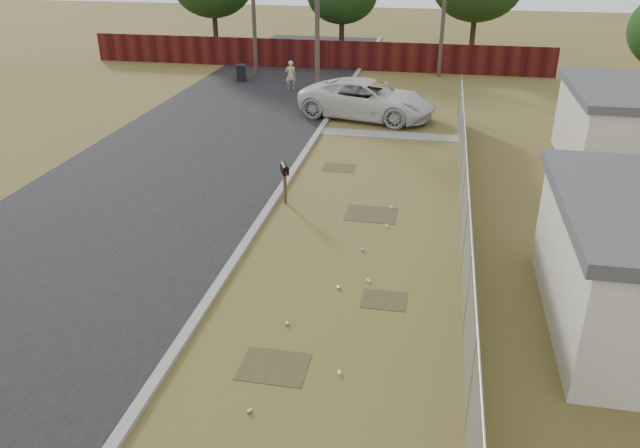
% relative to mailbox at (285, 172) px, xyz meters
% --- Properties ---
extents(ground, '(120.00, 120.00, 0.00)m').
position_rel_mailbox_xyz_m(ground, '(2.60, -3.36, -1.08)').
color(ground, brown).
rests_on(ground, ground).
extents(street, '(15.10, 60.00, 0.12)m').
position_rel_mailbox_xyz_m(street, '(-4.16, 4.69, -1.06)').
color(street, black).
rests_on(street, ground).
extents(chainlink_fence, '(0.10, 27.06, 2.02)m').
position_rel_mailbox_xyz_m(chainlink_fence, '(5.72, -2.33, -0.28)').
color(chainlink_fence, '#96999E').
rests_on(chainlink_fence, ground).
extents(privacy_fence, '(30.00, 0.12, 1.80)m').
position_rel_mailbox_xyz_m(privacy_fence, '(-3.40, 21.64, -0.18)').
color(privacy_fence, '#48130F').
rests_on(privacy_fence, ground).
extents(utility_poles, '(12.60, 8.24, 9.00)m').
position_rel_mailbox_xyz_m(utility_poles, '(-1.07, 17.31, 3.61)').
color(utility_poles, brown).
rests_on(utility_poles, ground).
extents(mailbox, '(0.41, 0.58, 1.37)m').
position_rel_mailbox_xyz_m(mailbox, '(0.00, 0.00, 0.00)').
color(mailbox, brown).
rests_on(mailbox, ground).
extents(pickup_truck, '(6.95, 4.40, 1.79)m').
position_rel_mailbox_xyz_m(pickup_truck, '(1.40, 10.76, -0.19)').
color(pickup_truck, silver).
rests_on(pickup_truck, ground).
extents(pedestrian, '(0.68, 0.55, 1.63)m').
position_rel_mailbox_xyz_m(pedestrian, '(-3.50, 15.58, -0.27)').
color(pedestrian, '#C8AF93').
rests_on(pedestrian, ground).
extents(trash_bin, '(0.79, 0.78, 0.95)m').
position_rel_mailbox_xyz_m(trash_bin, '(-6.92, 17.25, -0.59)').
color(trash_bin, black).
rests_on(trash_bin, ground).
extents(scattered_litter, '(1.93, 10.11, 0.07)m').
position_rel_mailbox_xyz_m(scattered_litter, '(2.81, -4.80, -1.04)').
color(scattered_litter, silver).
rests_on(scattered_litter, ground).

